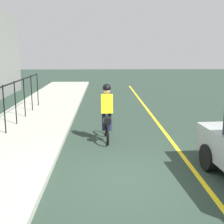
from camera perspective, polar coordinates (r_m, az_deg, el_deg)
The scene contains 3 objects.
ground_plane at distance 6.69m, azimuth 3.44°, elevation -13.30°, with size 80.00×80.00×0.00m, color #25362C.
lane_line_centre at distance 7.01m, azimuth 16.90°, elevation -12.57°, with size 36.00×0.12×0.01m, color yellow.
cyclist_lead at distance 9.31m, azimuth -0.99°, elevation -0.16°, with size 1.71×0.37×1.83m.
Camera 1 is at (-6.04, 0.58, 2.83)m, focal length 47.50 mm.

